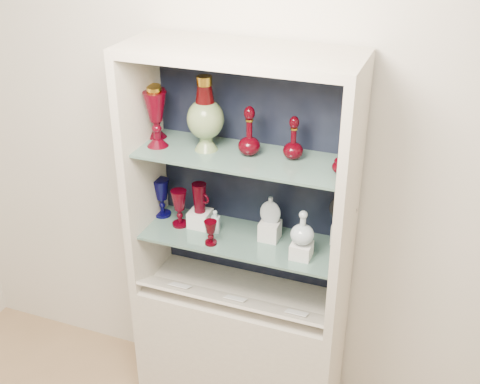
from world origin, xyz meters
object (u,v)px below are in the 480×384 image
at_px(pedestal_lamp_right, 156,117).
at_px(enamel_urn, 205,114).
at_px(cobalt_goblet, 162,198).
at_px(ruby_decanter_b, 294,137).
at_px(clear_round_decanter, 303,228).
at_px(flat_flask, 270,209).
at_px(ruby_pitcher, 199,198).
at_px(ruby_decanter_a, 249,128).
at_px(pedestal_lamp_left, 156,111).
at_px(ruby_goblet_tall, 179,208).
at_px(cameo_medallion, 343,210).
at_px(ruby_goblet_small, 211,233).
at_px(clear_square_bottle, 215,221).
at_px(lidded_bowl, 341,164).

xyz_separation_m(pedestal_lamp_right, enamel_urn, (0.22, 0.04, 0.03)).
height_order(enamel_urn, cobalt_goblet, enamel_urn).
relative_size(ruby_decanter_b, clear_round_decanter, 1.31).
bearing_deg(flat_flask, ruby_pitcher, 174.13).
height_order(ruby_decanter_a, clear_round_decanter, ruby_decanter_a).
bearing_deg(pedestal_lamp_left, pedestal_lamp_right, -61.43).
height_order(cobalt_goblet, flat_flask, flat_flask).
height_order(ruby_goblet_tall, cameo_medallion, cameo_medallion).
relative_size(pedestal_lamp_right, ruby_goblet_small, 2.30).
bearing_deg(ruby_pitcher, pedestal_lamp_right, -139.23).
distance_m(enamel_urn, clear_square_bottle, 0.53).
bearing_deg(cobalt_goblet, ruby_decanter_b, -1.32).
bearing_deg(cobalt_goblet, ruby_pitcher, -7.82).
bearing_deg(enamel_urn, pedestal_lamp_right, -169.78).
xyz_separation_m(enamel_urn, lidded_bowl, (0.61, -0.03, -0.12)).
bearing_deg(clear_square_bottle, pedestal_lamp_left, 170.07).
bearing_deg(ruby_decanter_a, pedestal_lamp_right, -173.05).
bearing_deg(pedestal_lamp_right, cobalt_goblet, 118.37).
height_order(ruby_decanter_a, flat_flask, ruby_decanter_a).
xyz_separation_m(enamel_urn, ruby_decanter_a, (0.20, 0.01, -0.04)).
relative_size(clear_square_bottle, cameo_medallion, 0.79).
bearing_deg(enamel_urn, clear_square_bottle, -1.14).
height_order(pedestal_lamp_right, cameo_medallion, pedestal_lamp_right).
height_order(ruby_goblet_tall, clear_square_bottle, ruby_goblet_tall).
bearing_deg(ruby_decanter_a, ruby_goblet_small, -140.18).
relative_size(ruby_decanter_b, ruby_pitcher, 1.40).
height_order(ruby_decanter_b, flat_flask, ruby_decanter_b).
distance_m(ruby_goblet_small, clear_square_bottle, 0.11).
distance_m(cobalt_goblet, clear_round_decanter, 0.75).
bearing_deg(flat_flask, cameo_medallion, 8.45).
bearing_deg(flat_flask, clear_square_bottle, 179.81).
height_order(enamel_urn, cameo_medallion, enamel_urn).
relative_size(ruby_goblet_small, clear_square_bottle, 1.03).
bearing_deg(pedestal_lamp_right, clear_round_decanter, -2.14).
bearing_deg(ruby_decanter_a, ruby_pitcher, 177.15).
xyz_separation_m(ruby_decanter_b, flat_flask, (-0.09, -0.01, -0.37)).
distance_m(enamel_urn, ruby_goblet_tall, 0.52).
distance_m(enamel_urn, flat_flask, 0.52).
xyz_separation_m(pedestal_lamp_right, flat_flask, (0.52, 0.07, -0.40)).
bearing_deg(clear_square_bottle, enamel_urn, 178.86).
relative_size(enamel_urn, ruby_goblet_small, 2.81).
xyz_separation_m(ruby_decanter_b, clear_round_decanter, (0.09, -0.10, -0.37)).
distance_m(ruby_decanter_b, ruby_goblet_tall, 0.69).
xyz_separation_m(cobalt_goblet, ruby_goblet_tall, (0.12, -0.06, -0.00)).
distance_m(ruby_decanter_a, clear_round_decanter, 0.49).
bearing_deg(ruby_pitcher, clear_square_bottle, 4.52).
bearing_deg(ruby_goblet_small, ruby_pitcher, 130.35).
bearing_deg(ruby_pitcher, ruby_goblet_tall, -143.33).
height_order(cobalt_goblet, ruby_goblet_tall, cobalt_goblet).
xyz_separation_m(pedestal_lamp_right, clear_round_decanter, (0.69, -0.03, -0.41)).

